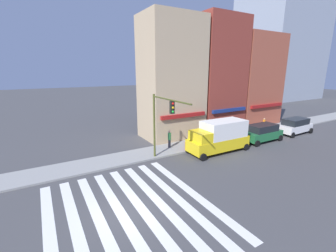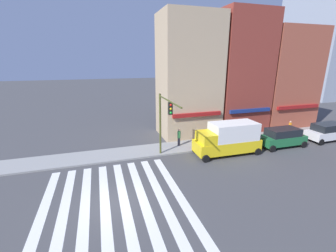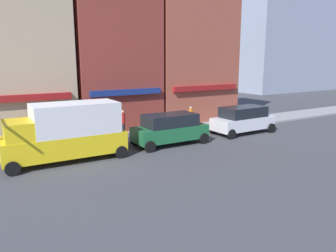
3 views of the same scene
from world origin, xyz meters
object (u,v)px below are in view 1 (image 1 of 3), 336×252
Objects in this scene: suv_green at (262,132)px; fire_hydrant at (186,145)px; traffic_signal at (162,117)px; pedestrian_orange_vest at (264,125)px; suv_white at (295,126)px; pedestrian_green_top at (169,139)px; box_truck_yellow at (219,136)px; pedestrian_red_jacket at (230,128)px.

suv_green reaches higher than fire_hydrant.
pedestrian_orange_vest is (15.63, 1.86, -2.97)m from traffic_signal.
suv_white reaches higher than pedestrian_orange_vest.
suv_green is 2.66× the size of pedestrian_green_top.
suv_green reaches higher than pedestrian_green_top.
suv_white is at bearing 152.41° from pedestrian_green_top.
pedestrian_green_top is 2.10× the size of fire_hydrant.
box_truck_yellow is at bearing -3.10° from traffic_signal.
box_truck_yellow is at bearing 124.38° from pedestrian_green_top.
suv_white reaches higher than pedestrian_green_top.
suv_white is (12.58, 0.00, -0.56)m from box_truck_yellow.
suv_white is at bearing -6.35° from fire_hydrant.
pedestrian_orange_vest is (4.96, -0.88, 0.00)m from pedestrian_red_jacket.
pedestrian_red_jacket is at bearing 10.79° from fire_hydrant.
box_truck_yellow is 12.59m from suv_white.
suv_white is (18.69, -0.33, -3.01)m from traffic_signal.
fire_hydrant is at bearing 169.74° from suv_green.
traffic_signal is at bearing 177.75° from box_truck_yellow.
pedestrian_red_jacket is at bearing 34.95° from box_truck_yellow.
box_truck_yellow is at bearing -32.30° from fire_hydrant.
pedestrian_orange_vest is at bearing 13.86° from box_truck_yellow.
pedestrian_green_top is (-3.79, 3.01, -0.51)m from box_truck_yellow.
fire_hydrant is (-15.27, 1.70, -0.42)m from suv_white.
fire_hydrant is at bearing 148.56° from box_truck_yellow.
traffic_signal is at bearing -59.35° from pedestrian_orange_vest.
pedestrian_red_jacket and pedestrian_green_top have the same top height.
suv_green is 3.81m from pedestrian_orange_vest.
suv_green is (12.51, -0.33, -3.01)m from traffic_signal.
suv_white is at bearing 78.26° from pedestrian_orange_vest.
suv_green and suv_white have the same top height.
pedestrian_green_top is 1.00× the size of pedestrian_orange_vest.
traffic_signal is 18.94m from suv_white.
box_truck_yellow is 1.32× the size of suv_green.
traffic_signal is at bearing -172.26° from pedestrian_red_jacket.
suv_white is at bearing -1.02° from traffic_signal.
suv_green is 10.62m from pedestrian_green_top.
traffic_signal is 6.87× the size of fire_hydrant.
traffic_signal is 6.60m from box_truck_yellow.
traffic_signal is 1.22× the size of suv_white.
suv_white is 2.68× the size of pedestrian_green_top.
pedestrian_green_top is at bearing -69.67° from pedestrian_orange_vest.
suv_green is 2.66× the size of pedestrian_orange_vest.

